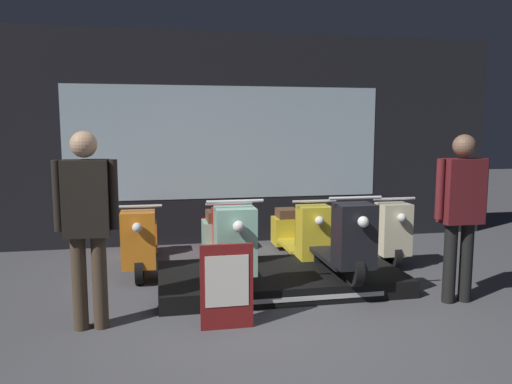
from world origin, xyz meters
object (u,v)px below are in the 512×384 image
scooter_backrow_1 (222,237)px  scooter_display_left (227,242)px  scooter_backrow_3 (372,231)px  person_left_browsing (87,216)px  scooter_backrow_2 (299,234)px  scooter_display_right (333,237)px  person_right_browsing (461,205)px  price_sign_board (227,286)px  scooter_backrow_0 (141,240)px

scooter_backrow_1 → scooter_display_left: bearing=-94.8°
scooter_display_left → scooter_backrow_1: size_ratio=1.00×
scooter_display_left → scooter_backrow_3: (2.17, 1.08, -0.19)m
scooter_backrow_1 → person_left_browsing: person_left_browsing is taller
scooter_display_left → scooter_backrow_2: bearing=43.5°
scooter_display_right → scooter_backrow_3: scooter_display_right is taller
person_left_browsing → person_right_browsing: person_left_browsing is taller
scooter_backrow_3 → scooter_display_right: bearing=-131.8°
scooter_display_right → person_left_browsing: (-2.54, -0.79, 0.47)m
scooter_backrow_2 → scooter_backrow_3: same height
scooter_backrow_2 → price_sign_board: 2.46m
scooter_backrow_0 → scooter_backrow_3: size_ratio=1.00×
scooter_backrow_3 → price_sign_board: (-2.31, -2.11, 0.03)m
scooter_backrow_1 → scooter_backrow_2: size_ratio=1.00×
scooter_backrow_0 → person_left_browsing: (-0.38, -1.87, 0.66)m
scooter_backrow_1 → person_right_browsing: person_right_browsing is taller
scooter_display_right → price_sign_board: size_ratio=2.31×
scooter_backrow_3 → person_right_browsing: size_ratio=1.04×
scooter_backrow_2 → person_left_browsing: 3.16m
person_left_browsing → person_right_browsing: size_ratio=1.02×
scooter_backrow_3 → person_right_browsing: person_right_browsing is taller
scooter_backrow_0 → scooter_backrow_2: bearing=0.0°
scooter_display_right → scooter_display_left: bearing=180.0°
scooter_display_left → person_left_browsing: bearing=-149.2°
scooter_backrow_1 → price_sign_board: size_ratio=2.31×
scooter_backrow_0 → scooter_backrow_1: 1.04m
scooter_backrow_0 → scooter_backrow_2: same height
scooter_display_right → person_left_browsing: person_left_browsing is taller
scooter_display_right → scooter_backrow_3: size_ratio=1.00×
scooter_display_left → person_left_browsing: size_ratio=1.02×
scooter_backrow_0 → scooter_backrow_1: same height
scooter_backrow_0 → scooter_display_right: bearing=-26.4°
scooter_backrow_0 → scooter_backrow_3: bearing=0.0°
person_left_browsing → person_right_browsing: 3.60m
person_left_browsing → price_sign_board: (1.19, -0.24, -0.63)m
scooter_display_left → price_sign_board: bearing=-97.7°
scooter_backrow_3 → person_left_browsing: bearing=-152.0°
scooter_backrow_0 → scooter_backrow_3: same height
scooter_backrow_1 → scooter_backrow_3: (2.08, 0.00, 0.00)m
scooter_display_right → person_right_browsing: size_ratio=1.04×
scooter_display_left → price_sign_board: scooter_display_left is taller
scooter_display_left → price_sign_board: (-0.14, -1.03, -0.16)m
scooter_backrow_1 → person_right_browsing: (2.19, -1.87, 0.64)m
person_left_browsing → scooter_display_left: bearing=30.8°
scooter_backrow_1 → scooter_backrow_3: 2.08m
scooter_backrow_0 → person_left_browsing: 2.01m
scooter_backrow_2 → person_left_browsing: person_left_browsing is taller
scooter_backrow_1 → scooter_backrow_2: (1.04, 0.00, 0.00)m
scooter_backrow_1 → person_left_browsing: size_ratio=1.02×
scooter_backrow_3 → price_sign_board: scooter_backrow_3 is taller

